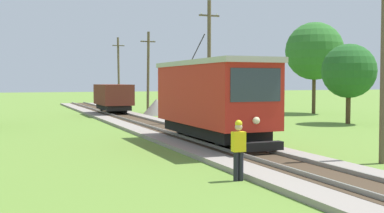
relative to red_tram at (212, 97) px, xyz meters
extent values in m
cube|color=red|center=(0.00, 0.02, 0.11)|extent=(2.50, 8.00, 2.60)
cube|color=#B2ADA3|center=(0.00, 0.02, 1.52)|extent=(2.60, 8.32, 0.22)
cube|color=black|center=(0.00, 0.02, -1.47)|extent=(2.10, 7.04, 0.44)
cube|color=#2D3842|center=(0.00, -3.99, 0.57)|extent=(2.10, 0.03, 1.25)
cube|color=#2D3842|center=(1.26, 0.02, 0.47)|extent=(0.02, 6.72, 1.04)
sphere|color=#F4EAB2|center=(0.00, -4.04, -0.74)|extent=(0.28, 0.28, 0.28)
cylinder|color=black|center=(0.00, 1.62, 2.33)|extent=(0.05, 1.67, 1.19)
cube|color=black|center=(0.00, -4.18, -1.69)|extent=(2.00, 0.36, 0.32)
cylinder|color=black|center=(0.00, -2.22, -1.47)|extent=(1.54, 0.80, 0.80)
cylinder|color=black|center=(0.00, 2.26, -1.47)|extent=(1.54, 0.80, 0.80)
cube|color=maroon|center=(0.00, 20.54, -0.42)|extent=(2.40, 5.20, 1.70)
cube|color=black|center=(0.00, 20.54, -1.49)|extent=(2.02, 4.78, 0.38)
cylinder|color=black|center=(0.00, 18.98, -1.49)|extent=(1.54, 0.76, 0.76)
cylinder|color=black|center=(0.00, 22.10, -1.49)|extent=(1.54, 0.76, 0.76)
cylinder|color=brown|center=(3.71, -6.44, 1.67)|extent=(0.24, 0.28, 7.73)
cylinder|color=brown|center=(3.71, 8.77, 1.85)|extent=(0.24, 0.26, 8.09)
cube|color=brown|center=(3.71, 8.77, 4.92)|extent=(1.40, 0.10, 0.10)
cylinder|color=silver|center=(3.16, 8.77, 5.02)|extent=(0.08, 0.08, 0.10)
cylinder|color=silver|center=(4.26, 8.77, 5.02)|extent=(0.08, 0.08, 0.10)
cylinder|color=brown|center=(3.71, 22.65, 1.51)|extent=(0.24, 0.61, 7.41)
cube|color=brown|center=(3.71, 22.65, 4.33)|extent=(1.40, 0.10, 0.10)
cylinder|color=silver|center=(3.16, 22.65, 4.43)|extent=(0.08, 0.08, 0.10)
cylinder|color=silver|center=(4.26, 22.65, 4.43)|extent=(0.08, 0.08, 0.10)
cylinder|color=brown|center=(3.71, 34.62, 1.77)|extent=(0.24, 0.63, 7.93)
cube|color=brown|center=(3.71, 34.62, 4.79)|extent=(1.40, 0.10, 0.10)
cylinder|color=silver|center=(3.16, 34.62, 4.89)|extent=(0.08, 0.08, 0.10)
cylinder|color=silver|center=(4.26, 34.62, 4.89)|extent=(0.08, 0.08, 0.10)
cone|color=gray|center=(3.55, 19.64, -1.50)|extent=(2.46, 2.46, 1.39)
cylinder|color=black|center=(-2.45, -7.21, -1.76)|extent=(0.15, 0.15, 0.86)
cylinder|color=black|center=(-2.29, -7.22, -1.76)|extent=(0.15, 0.15, 0.86)
cube|color=yellow|center=(-2.37, -7.21, -1.04)|extent=(0.39, 0.26, 0.58)
sphere|color=tan|center=(-2.37, -7.21, -0.61)|extent=(0.22, 0.22, 0.22)
sphere|color=yellow|center=(-2.37, -7.21, -0.51)|extent=(0.21, 0.21, 0.21)
cylinder|color=black|center=(2.43, -0.24, -1.76)|extent=(0.15, 0.15, 0.86)
cylinder|color=black|center=(2.30, -0.34, -1.76)|extent=(0.15, 0.15, 0.86)
cube|color=yellow|center=(2.36, -0.29, -1.04)|extent=(0.45, 0.42, 0.58)
sphere|color=tan|center=(2.36, -0.29, -0.61)|extent=(0.22, 0.22, 0.22)
sphere|color=yellow|center=(2.36, -0.29, -0.51)|extent=(0.21, 0.21, 0.21)
cylinder|color=#4C3823|center=(17.19, 16.12, -0.36)|extent=(0.32, 0.32, 3.66)
sphere|color=#2D6B28|center=(17.19, 16.12, 3.39)|extent=(5.14, 5.14, 5.14)
cylinder|color=#4C3823|center=(13.17, 6.71, -1.08)|extent=(0.32, 0.32, 2.22)
sphere|color=#235B23|center=(13.17, 6.71, 1.41)|extent=(3.68, 3.68, 3.68)
camera|label=1|loc=(-8.71, -19.52, 0.71)|focal=44.67mm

